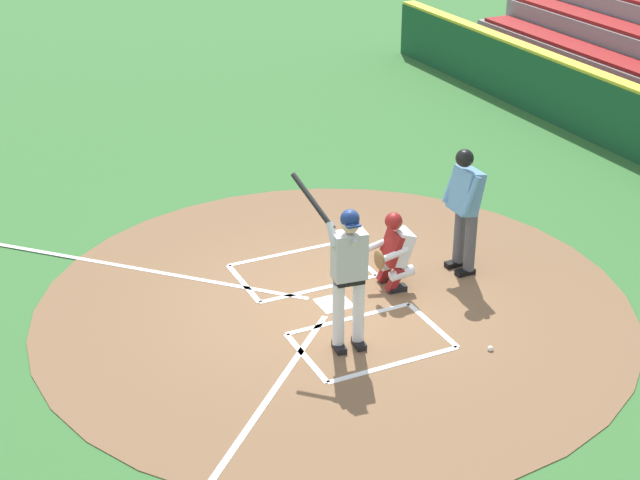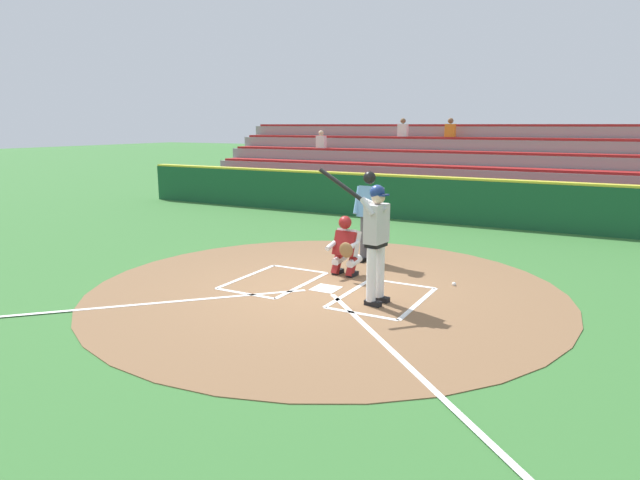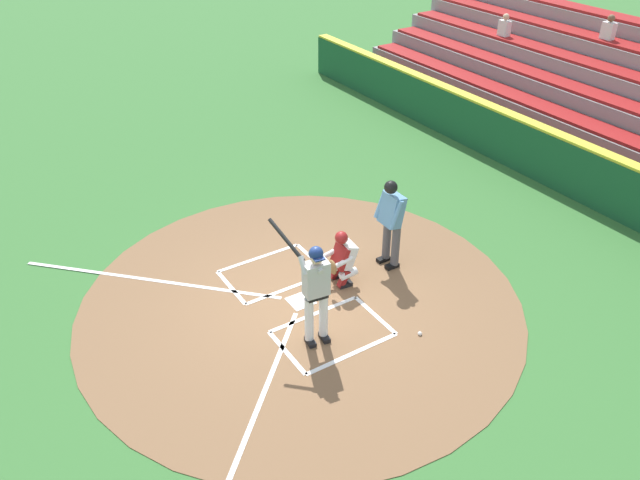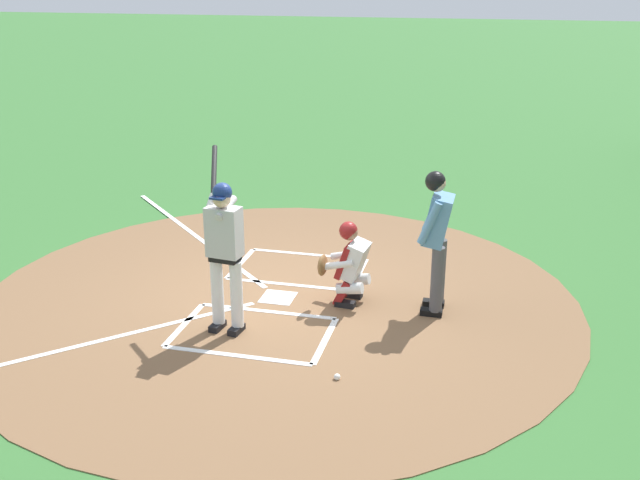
{
  "view_description": "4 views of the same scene",
  "coord_description": "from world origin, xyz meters",
  "px_view_note": "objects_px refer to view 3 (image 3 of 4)",
  "views": [
    {
      "loc": [
        -10.0,
        4.96,
        6.38
      ],
      "look_at": [
        0.27,
        0.08,
        0.86
      ],
      "focal_mm": 53.5,
      "sensor_mm": 36.0,
      "label": 1
    },
    {
      "loc": [
        -4.23,
        8.03,
        2.76
      ],
      "look_at": [
        0.15,
        -0.06,
        0.84
      ],
      "focal_mm": 31.02,
      "sensor_mm": 36.0,
      "label": 2
    },
    {
      "loc": [
        -7.89,
        4.6,
        7.17
      ],
      "look_at": [
        -0.11,
        -0.34,
        1.27
      ],
      "focal_mm": 35.62,
      "sensor_mm": 36.0,
      "label": 3
    },
    {
      "loc": [
        -8.77,
        -2.72,
        4.18
      ],
      "look_at": [
        0.18,
        -0.54,
        0.82
      ],
      "focal_mm": 41.93,
      "sensor_mm": 36.0,
      "label": 4
    }
  ],
  "objects_px": {
    "catcher": "(342,257)",
    "baseball": "(420,334)",
    "plate_umpire": "(391,218)",
    "batter": "(315,288)"
  },
  "relations": [
    {
      "from": "batter",
      "to": "baseball",
      "type": "xyz_separation_m",
      "value": [
        -0.85,
        -1.56,
        -1.06
      ]
    },
    {
      "from": "plate_umpire",
      "to": "baseball",
      "type": "bearing_deg",
      "value": 157.07
    },
    {
      "from": "baseball",
      "to": "catcher",
      "type": "bearing_deg",
      "value": 8.16
    },
    {
      "from": "catcher",
      "to": "plate_umpire",
      "type": "height_order",
      "value": "plate_umpire"
    },
    {
      "from": "catcher",
      "to": "baseball",
      "type": "height_order",
      "value": "catcher"
    },
    {
      "from": "baseball",
      "to": "batter",
      "type": "bearing_deg",
      "value": 61.48
    },
    {
      "from": "batter",
      "to": "baseball",
      "type": "relative_size",
      "value": 28.76
    },
    {
      "from": "catcher",
      "to": "baseball",
      "type": "relative_size",
      "value": 15.27
    },
    {
      "from": "catcher",
      "to": "batter",
      "type": "bearing_deg",
      "value": 131.08
    },
    {
      "from": "batter",
      "to": "plate_umpire",
      "type": "bearing_deg",
      "value": -64.88
    }
  ]
}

